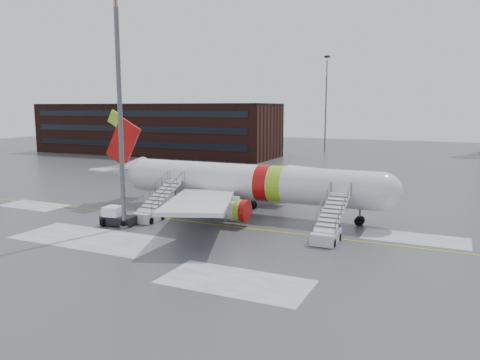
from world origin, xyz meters
The scene contains 8 objects.
ground centered at (0.00, 0.00, 0.00)m, with size 260.00×260.00×0.00m, color #494C4F.
airliner centered at (1.69, 4.69, 3.42)m, with size 35.03×32.97×11.18m.
airstair_fwd centered at (13.17, -1.85, 1.06)m, with size 2.05×7.70×3.48m.
airstair_aft centered at (-5.10, -1.85, 1.06)m, with size 2.05×7.70×3.48m.
pushback_tug centered at (-7.05, -5.24, 0.81)m, with size 3.40×2.71×1.84m.
light_mast_near centered at (-5.63, -5.85, 13.26)m, with size 1.20×1.20×25.65m.
terminal_building centered at (-45.00, 54.98, 6.20)m, with size 62.00×16.11×12.30m.
light_mast_far_n centered at (-8.00, 78.00, 13.84)m, with size 1.20×1.20×24.25m.
Camera 1 is at (22.69, -40.74, 11.47)m, focal length 35.00 mm.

